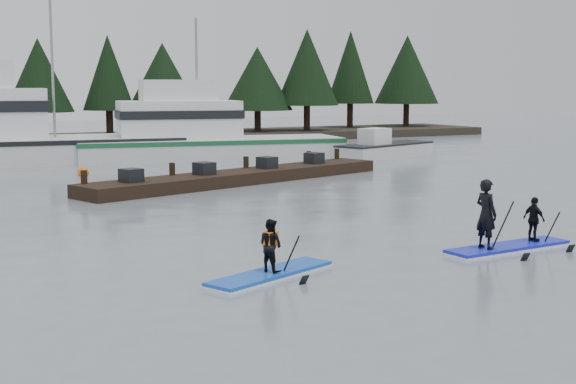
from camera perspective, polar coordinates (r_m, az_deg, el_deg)
name	(u,v)px	position (r m, az deg, el deg)	size (l,w,h in m)	color
ground	(416,275)	(17.67, 9.11, -5.83)	(160.00, 160.00, 0.00)	slate
far_shore	(41,141)	(56.81, -17.13, 3.46)	(70.00, 8.00, 0.60)	#2D281E
treeline	(42,146)	(56.83, -17.12, 3.16)	(60.00, 4.00, 8.00)	black
fishing_boat_medium	(203,148)	(44.96, -6.07, 3.15)	(15.07, 6.70, 8.66)	silver
skiff	(385,150)	(46.06, 6.92, 2.96)	(6.71, 2.01, 0.78)	silver
floating_dock	(241,177)	(33.73, -3.34, 1.08)	(15.16, 2.02, 0.51)	black
buoy_b	(83,176)	(37.54, -14.34, 1.14)	(0.51, 0.51, 0.51)	#FF630C
buoy_c	(304,155)	(47.07, 1.13, 2.64)	(0.62, 0.62, 0.62)	#FF630C
paddleboard_solo	(271,260)	(17.17, -1.24, -4.89)	(3.36, 2.01, 1.76)	blue
paddleboard_duo	(505,228)	(20.55, 15.15, -2.46)	(3.63, 1.29, 2.33)	#1421C0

